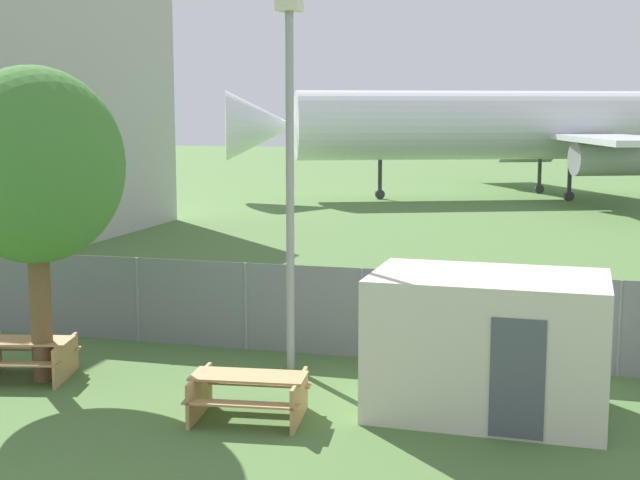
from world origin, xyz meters
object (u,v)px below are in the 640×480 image
picnic_bench_near_cabin (249,391)px  tree_near_hangar (34,167)px  portable_cabin (488,344)px  airplane (540,126)px  picnic_bench_open_grass (25,354)px

picnic_bench_near_cabin → tree_near_hangar: 5.86m
portable_cabin → tree_near_hangar: tree_near_hangar is taller
portable_cabin → tree_near_hangar: size_ratio=0.67×
airplane → portable_cabin: (0.27, -40.25, -3.07)m
picnic_bench_open_grass → portable_cabin: bearing=2.0°
portable_cabin → picnic_bench_open_grass: 8.75m
portable_cabin → tree_near_hangar: bearing=-176.3°
picnic_bench_near_cabin → picnic_bench_open_grass: 5.03m
portable_cabin → picnic_bench_near_cabin: 4.09m
airplane → picnic_bench_open_grass: airplane is taller
picnic_bench_open_grass → tree_near_hangar: bearing=-4.7°
tree_near_hangar → airplane: bearing=78.8°
picnic_bench_open_grass → tree_near_hangar: (0.40, -0.03, 3.61)m
airplane → tree_near_hangar: size_ratio=6.11×
airplane → tree_near_hangar: bearing=57.1°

